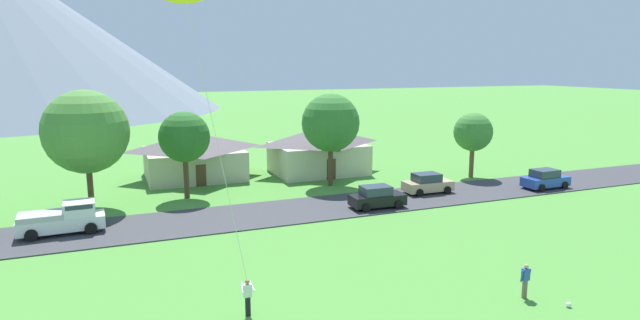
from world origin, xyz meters
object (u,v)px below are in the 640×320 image
at_px(tree_near_left, 86,132).
at_px(parked_car_tan_mid_east, 427,184).
at_px(pickup_truck_white_east_side, 64,218).
at_px(tree_center, 184,137).
at_px(parked_car_black_mid_west, 377,197).
at_px(tree_near_right, 331,123).
at_px(tree_right_of_center, 473,132).
at_px(house_leftmost, 318,150).
at_px(soccer_ball, 569,305).
at_px(house_left_center, 194,155).
at_px(watcher_person, 525,280).
at_px(parked_car_blue_west_end, 545,179).

bearing_deg(tree_near_left, parked_car_tan_mid_east, -11.76).
xyz_separation_m(parked_car_tan_mid_east, pickup_truck_white_east_side, (-27.96, -0.34, 0.19)).
relative_size(tree_center, parked_car_black_mid_west, 1.68).
bearing_deg(tree_near_right, tree_right_of_center, -7.72).
distance_m(parked_car_black_mid_west, parked_car_tan_mid_east, 6.69).
xyz_separation_m(house_leftmost, parked_car_tan_mid_east, (5.44, -11.52, -1.53)).
bearing_deg(tree_right_of_center, soccer_ball, -119.05).
xyz_separation_m(tree_near_left, tree_right_of_center, (34.11, -1.54, -1.50)).
xyz_separation_m(house_left_center, tree_near_left, (-9.02, -8.41, 3.67)).
distance_m(tree_near_left, parked_car_black_mid_west, 22.39).
height_order(parked_car_tan_mid_east, watcher_person, parked_car_tan_mid_east).
bearing_deg(parked_car_tan_mid_east, tree_near_left, 168.24).
relative_size(house_leftmost, tree_near_right, 1.14).
bearing_deg(tree_near_right, parked_car_blue_west_end, -25.92).
height_order(house_left_center, watcher_person, house_left_center).
bearing_deg(pickup_truck_white_east_side, tree_right_of_center, 6.90).
bearing_deg(tree_right_of_center, house_left_center, 158.36).
relative_size(tree_near_left, parked_car_tan_mid_east, 2.14).
relative_size(tree_near_left, parked_car_blue_west_end, 2.14).
relative_size(house_left_center, pickup_truck_white_east_side, 1.83).
height_order(house_left_center, tree_center, tree_center).
bearing_deg(house_leftmost, watcher_person, -93.14).
xyz_separation_m(tree_near_right, parked_car_black_mid_west, (0.29, -8.40, -4.86)).
height_order(tree_center, pickup_truck_white_east_side, tree_center).
height_order(tree_right_of_center, soccer_ball, tree_right_of_center).
bearing_deg(parked_car_black_mid_west, parked_car_tan_mid_east, 22.06).
height_order(tree_near_left, tree_center, tree_near_left).
height_order(pickup_truck_white_east_side, soccer_ball, pickup_truck_white_east_side).
xyz_separation_m(tree_right_of_center, parked_car_blue_west_end, (3.00, -6.41, -3.57)).
xyz_separation_m(tree_center, parked_car_black_mid_west, (13.05, -8.70, -4.19)).
height_order(house_leftmost, watcher_person, house_leftmost).
bearing_deg(soccer_ball, tree_center, 116.49).
distance_m(house_leftmost, parked_car_blue_west_end, 21.35).
distance_m(house_leftmost, tree_near_left, 22.16).
xyz_separation_m(parked_car_blue_west_end, soccer_ball, (-16.59, -18.06, -0.75)).
distance_m(parked_car_black_mid_west, pickup_truck_white_east_side, 21.87).
xyz_separation_m(house_leftmost, tree_near_left, (-21.04, -6.01, 3.54)).
relative_size(parked_car_tan_mid_east, pickup_truck_white_east_side, 0.80).
xyz_separation_m(house_left_center, tree_right_of_center, (25.09, -9.96, 2.17)).
xyz_separation_m(tree_near_left, soccer_ball, (20.52, -26.01, -5.81)).
distance_m(tree_near_left, parked_car_tan_mid_east, 27.51).
xyz_separation_m(house_leftmost, soccer_ball, (-0.51, -32.01, -2.27)).
distance_m(house_leftmost, pickup_truck_white_east_side, 25.49).
relative_size(house_leftmost, tree_right_of_center, 1.51).
bearing_deg(watcher_person, tree_right_of_center, 57.25).
bearing_deg(pickup_truck_white_east_side, house_left_center, 53.62).
bearing_deg(watcher_person, tree_near_left, 128.35).
bearing_deg(house_left_center, house_leftmost, -11.34).
height_order(tree_center, parked_car_blue_west_end, tree_center).
distance_m(house_left_center, tree_right_of_center, 27.08).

